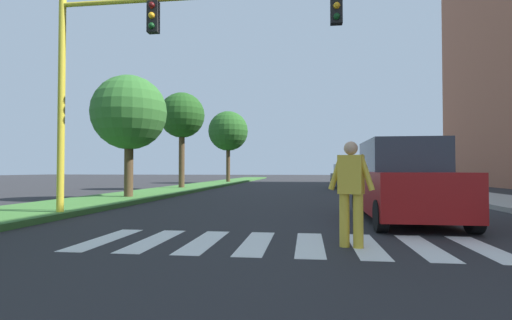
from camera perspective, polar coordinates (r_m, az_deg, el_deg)
ground_plane at (r=28.17m, az=6.64°, el=-3.96°), size 140.00×140.00×0.00m
crosswalk at (r=6.67m, az=3.93°, el=-12.07°), size 6.75×2.20×0.01m
median_strip at (r=27.25m, az=-8.82°, el=-3.88°), size 3.19×64.00×0.15m
tree_mid at (r=16.91m, az=-18.05°, el=6.54°), size 3.04×3.04×4.96m
tree_far at (r=24.87m, az=-10.78°, el=6.33°), size 2.81×2.81×5.91m
tree_distant at (r=36.18m, az=-4.09°, el=4.21°), size 3.66×3.66×6.51m
sidewalk_right at (r=27.14m, az=22.93°, el=-3.79°), size 3.00×64.00×0.15m
traffic_light_gantry at (r=10.59m, az=-15.13°, el=15.65°), size 8.37×0.30×6.00m
pedestrian_performer at (r=6.42m, az=13.73°, el=-4.09°), size 0.73×0.36×1.69m
suv_crossing at (r=10.18m, az=20.64°, el=-3.07°), size 1.97×4.60×1.97m
sedan_midblock at (r=26.43m, az=13.24°, el=-2.45°), size 2.02×4.60×1.63m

